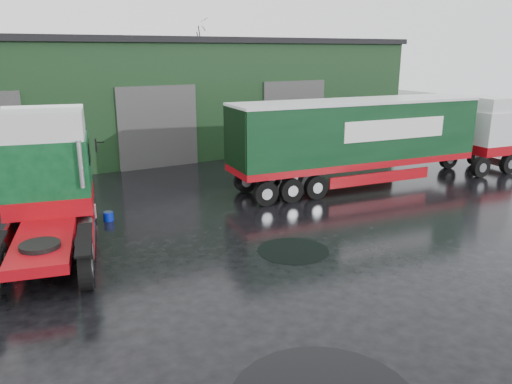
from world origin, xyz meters
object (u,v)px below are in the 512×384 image
(wash_bucket, at_px, (108,216))
(lorry_right, at_px, (356,144))
(tree_back_b, at_px, (186,74))
(hero_tractor, at_px, (42,190))
(warehouse, at_px, (123,94))

(wash_bucket, bearing_deg, lorry_right, -3.52)
(wash_bucket, height_order, tree_back_b, tree_back_b)
(hero_tractor, relative_size, wash_bucket, 19.25)
(wash_bucket, xyz_separation_m, tree_back_b, (12.27, 23.06, 3.59))
(lorry_right, xyz_separation_m, wash_bucket, (-10.27, 0.63, -1.70))
(warehouse, xyz_separation_m, tree_back_b, (8.00, 10.00, 0.59))
(lorry_right, height_order, tree_back_b, tree_back_b)
(lorry_right, bearing_deg, tree_back_b, -178.94)
(warehouse, bearing_deg, tree_back_b, 51.34)
(lorry_right, bearing_deg, wash_bucket, -87.63)
(wash_bucket, distance_m, tree_back_b, 26.37)
(warehouse, height_order, tree_back_b, tree_back_b)
(warehouse, relative_size, tree_back_b, 4.32)
(lorry_right, distance_m, wash_bucket, 10.43)
(warehouse, relative_size, hero_tractor, 5.01)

